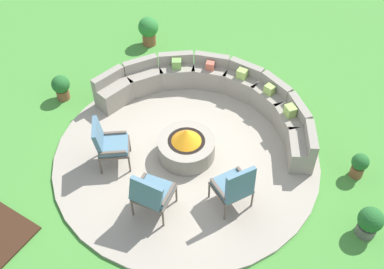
{
  "coord_description": "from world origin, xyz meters",
  "views": [
    {
      "loc": [
        3.3,
        -5.08,
        6.95
      ],
      "look_at": [
        0.0,
        0.2,
        0.45
      ],
      "focal_mm": 44.1,
      "sensor_mm": 36.0,
      "label": 1
    }
  ],
  "objects_px": {
    "lounge_chair_front_right": "(151,193)",
    "potted_plant_3": "(370,222)",
    "potted_plant_1": "(61,87)",
    "curved_stone_bench": "(217,94)",
    "lounge_chair_front_left": "(108,143)",
    "potted_plant_2": "(149,29)",
    "potted_plant_0": "(359,165)",
    "lounge_chair_back_left": "(234,186)",
    "fire_pit": "(186,146)"
  },
  "relations": [
    {
      "from": "lounge_chair_front_left",
      "to": "potted_plant_2",
      "type": "xyz_separation_m",
      "value": [
        -1.69,
        3.6,
        -0.18
      ]
    },
    {
      "from": "curved_stone_bench",
      "to": "lounge_chair_back_left",
      "type": "distance_m",
      "value": 2.63
    },
    {
      "from": "potted_plant_2",
      "to": "potted_plant_3",
      "type": "bearing_deg",
      "value": -21.8
    },
    {
      "from": "lounge_chair_front_right",
      "to": "potted_plant_2",
      "type": "xyz_separation_m",
      "value": [
        -3.01,
        4.11,
        -0.18
      ]
    },
    {
      "from": "curved_stone_bench",
      "to": "lounge_chair_front_right",
      "type": "distance_m",
      "value": 3.01
    },
    {
      "from": "potted_plant_0",
      "to": "fire_pit",
      "type": "bearing_deg",
      "value": -156.13
    },
    {
      "from": "fire_pit",
      "to": "lounge_chair_back_left",
      "type": "distance_m",
      "value": 1.47
    },
    {
      "from": "curved_stone_bench",
      "to": "potted_plant_1",
      "type": "relative_size",
      "value": 7.95
    },
    {
      "from": "lounge_chair_front_left",
      "to": "potted_plant_0",
      "type": "distance_m",
      "value": 4.64
    },
    {
      "from": "curved_stone_bench",
      "to": "lounge_chair_front_left",
      "type": "xyz_separation_m",
      "value": [
        -0.89,
        -2.46,
        0.24
      ]
    },
    {
      "from": "curved_stone_bench",
      "to": "potted_plant_0",
      "type": "xyz_separation_m",
      "value": [
        3.17,
        -0.23,
        -0.06
      ]
    },
    {
      "from": "potted_plant_0",
      "to": "potted_plant_2",
      "type": "relative_size",
      "value": 0.73
    },
    {
      "from": "lounge_chair_front_right",
      "to": "potted_plant_3",
      "type": "relative_size",
      "value": 1.74
    },
    {
      "from": "curved_stone_bench",
      "to": "lounge_chair_back_left",
      "type": "height_order",
      "value": "lounge_chair_back_left"
    },
    {
      "from": "lounge_chair_front_left",
      "to": "potted_plant_1",
      "type": "xyz_separation_m",
      "value": [
        -2.11,
        0.94,
        -0.27
      ]
    },
    {
      "from": "curved_stone_bench",
      "to": "potted_plant_0",
      "type": "height_order",
      "value": "curved_stone_bench"
    },
    {
      "from": "fire_pit",
      "to": "potted_plant_1",
      "type": "relative_size",
      "value": 1.87
    },
    {
      "from": "lounge_chair_back_left",
      "to": "potted_plant_3",
      "type": "height_order",
      "value": "lounge_chair_back_left"
    },
    {
      "from": "lounge_chair_front_left",
      "to": "potted_plant_2",
      "type": "bearing_deg",
      "value": 167.96
    },
    {
      "from": "curved_stone_bench",
      "to": "potted_plant_3",
      "type": "xyz_separation_m",
      "value": [
        3.71,
        -1.38,
        -0.04
      ]
    },
    {
      "from": "lounge_chair_front_left",
      "to": "potted_plant_1",
      "type": "distance_m",
      "value": 2.32
    },
    {
      "from": "potted_plant_1",
      "to": "potted_plant_2",
      "type": "xyz_separation_m",
      "value": [
        0.42,
        2.66,
        0.09
      ]
    },
    {
      "from": "fire_pit",
      "to": "potted_plant_3",
      "type": "distance_m",
      "value": 3.5
    },
    {
      "from": "lounge_chair_back_left",
      "to": "potted_plant_2",
      "type": "height_order",
      "value": "lounge_chair_back_left"
    },
    {
      "from": "fire_pit",
      "to": "lounge_chair_front_left",
      "type": "distance_m",
      "value": 1.47
    },
    {
      "from": "lounge_chair_back_left",
      "to": "potted_plant_0",
      "type": "relative_size",
      "value": 1.96
    },
    {
      "from": "potted_plant_1",
      "to": "lounge_chair_front_left",
      "type": "bearing_deg",
      "value": -24.0
    },
    {
      "from": "lounge_chair_front_right",
      "to": "lounge_chair_back_left",
      "type": "height_order",
      "value": "lounge_chair_front_right"
    },
    {
      "from": "lounge_chair_back_left",
      "to": "potted_plant_0",
      "type": "height_order",
      "value": "lounge_chair_back_left"
    },
    {
      "from": "potted_plant_2",
      "to": "lounge_chair_front_left",
      "type": "bearing_deg",
      "value": -64.87
    },
    {
      "from": "lounge_chair_front_left",
      "to": "potted_plant_3",
      "type": "distance_m",
      "value": 4.74
    },
    {
      "from": "lounge_chair_back_left",
      "to": "potted_plant_2",
      "type": "relative_size",
      "value": 1.42
    },
    {
      "from": "potted_plant_2",
      "to": "lounge_chair_back_left",
      "type": "bearing_deg",
      "value": -38.22
    },
    {
      "from": "potted_plant_1",
      "to": "potted_plant_2",
      "type": "relative_size",
      "value": 0.8
    },
    {
      "from": "lounge_chair_front_left",
      "to": "potted_plant_0",
      "type": "height_order",
      "value": "lounge_chair_front_left"
    },
    {
      "from": "lounge_chair_front_right",
      "to": "potted_plant_0",
      "type": "xyz_separation_m",
      "value": [
        2.74,
        2.73,
        -0.3
      ]
    },
    {
      "from": "lounge_chair_front_left",
      "to": "potted_plant_0",
      "type": "relative_size",
      "value": 1.95
    },
    {
      "from": "potted_plant_3",
      "to": "potted_plant_1",
      "type": "bearing_deg",
      "value": -178.77
    },
    {
      "from": "potted_plant_1",
      "to": "potted_plant_3",
      "type": "xyz_separation_m",
      "value": [
        6.71,
        0.14,
        -0.0
      ]
    },
    {
      "from": "potted_plant_0",
      "to": "potted_plant_1",
      "type": "relative_size",
      "value": 0.91
    },
    {
      "from": "lounge_chair_front_left",
      "to": "potted_plant_0",
      "type": "xyz_separation_m",
      "value": [
        4.06,
        2.22,
        -0.3
      ]
    },
    {
      "from": "lounge_chair_front_right",
      "to": "potted_plant_0",
      "type": "distance_m",
      "value": 3.88
    },
    {
      "from": "potted_plant_1",
      "to": "potted_plant_2",
      "type": "bearing_deg",
      "value": 81.08
    },
    {
      "from": "potted_plant_1",
      "to": "potted_plant_3",
      "type": "bearing_deg",
      "value": 1.23
    },
    {
      "from": "lounge_chair_front_right",
      "to": "potted_plant_1",
      "type": "xyz_separation_m",
      "value": [
        -3.43,
        1.45,
        -0.27
      ]
    },
    {
      "from": "lounge_chair_front_left",
      "to": "potted_plant_3",
      "type": "height_order",
      "value": "lounge_chair_front_left"
    },
    {
      "from": "lounge_chair_front_left",
      "to": "fire_pit",
      "type": "bearing_deg",
      "value": 92.31
    },
    {
      "from": "potted_plant_0",
      "to": "potted_plant_3",
      "type": "distance_m",
      "value": 1.26
    },
    {
      "from": "lounge_chair_front_left",
      "to": "lounge_chair_front_right",
      "type": "xyz_separation_m",
      "value": [
        1.33,
        -0.51,
        -0.0
      ]
    },
    {
      "from": "lounge_chair_back_left",
      "to": "potted_plant_1",
      "type": "relative_size",
      "value": 1.78
    }
  ]
}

